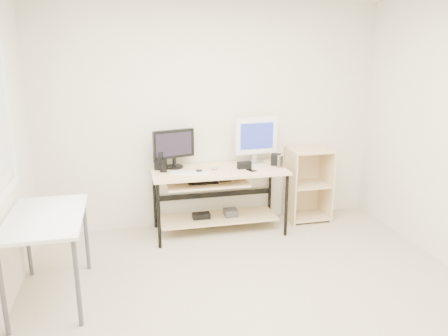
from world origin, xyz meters
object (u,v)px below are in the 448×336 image
object	(u,v)px
shelf_unit	(307,183)
desk	(217,187)
side_table	(46,225)
black_monitor	(174,146)
audio_controller	(164,166)
white_imac	(256,137)

from	to	relation	value
shelf_unit	desk	bearing A→B (deg)	-172.23
shelf_unit	side_table	bearing A→B (deg)	-156.67
desk	black_monitor	distance (m)	0.67
side_table	audio_controller	world-z (taller)	audio_controller
black_monitor	white_imac	distance (m)	0.97
side_table	white_imac	world-z (taller)	white_imac
desk	shelf_unit	world-z (taller)	shelf_unit
desk	black_monitor	xyz separation A→B (m)	(-0.45, 0.17, 0.46)
desk	shelf_unit	size ratio (longest dim) A/B	1.67
side_table	white_imac	bearing A→B (deg)	29.56
shelf_unit	audio_controller	xyz separation A→B (m)	(-1.76, -0.14, 0.37)
audio_controller	shelf_unit	bearing A→B (deg)	24.22
desk	black_monitor	bearing A→B (deg)	159.04
black_monitor	audio_controller	distance (m)	0.27
side_table	shelf_unit	world-z (taller)	shelf_unit
shelf_unit	audio_controller	bearing A→B (deg)	-175.48
desk	white_imac	bearing A→B (deg)	18.23
black_monitor	audio_controller	bearing A→B (deg)	-146.29
audio_controller	side_table	bearing A→B (deg)	-114.89
shelf_unit	black_monitor	distance (m)	1.72
white_imac	audio_controller	world-z (taller)	white_imac
desk	side_table	size ratio (longest dim) A/B	1.50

